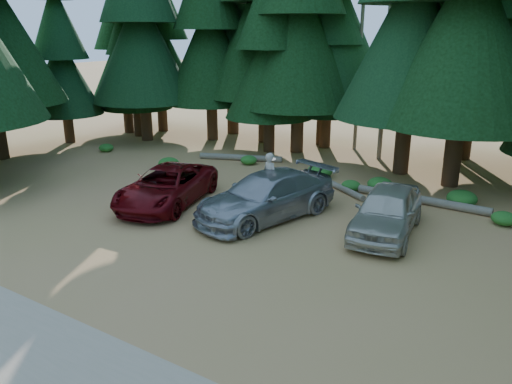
% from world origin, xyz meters
% --- Properties ---
extents(ground, '(160.00, 160.00, 0.00)m').
position_xyz_m(ground, '(0.00, 0.00, 0.00)').
color(ground, '#B18C4B').
rests_on(ground, ground).
extents(gravel_strip, '(26.00, 3.50, 0.01)m').
position_xyz_m(gravel_strip, '(0.00, -6.50, 0.01)').
color(gravel_strip, tan).
rests_on(gravel_strip, ground).
extents(forest_belt_north, '(36.00, 7.00, 22.00)m').
position_xyz_m(forest_belt_north, '(0.00, 15.00, 0.00)').
color(forest_belt_north, black).
rests_on(forest_belt_north, ground).
extents(forest_belt_west, '(6.00, 22.00, 22.00)m').
position_xyz_m(forest_belt_west, '(-15.50, 4.00, 0.00)').
color(forest_belt_west, black).
rests_on(forest_belt_west, ground).
extents(snag_front, '(0.24, 0.24, 12.00)m').
position_xyz_m(snag_front, '(0.80, 14.50, 6.00)').
color(snag_front, '#676053').
rests_on(snag_front, ground).
extents(snag_back, '(0.20, 0.20, 10.00)m').
position_xyz_m(snag_back, '(-1.20, 16.00, 5.00)').
color(snag_back, '#676053').
rests_on(snag_back, ground).
extents(red_pickup, '(3.77, 5.88, 1.51)m').
position_xyz_m(red_pickup, '(-3.93, 2.82, 0.75)').
color(red_pickup, '#5F080C').
rests_on(red_pickup, ground).
extents(silver_minivan_center, '(3.97, 6.25, 1.69)m').
position_xyz_m(silver_minivan_center, '(0.22, 3.63, 0.84)').
color(silver_minivan_center, '#9FA1A7').
rests_on(silver_minivan_center, ground).
extents(silver_minivan_right, '(2.50, 4.99, 1.63)m').
position_xyz_m(silver_minivan_right, '(4.48, 4.56, 0.82)').
color(silver_minivan_right, beige).
rests_on(silver_minivan_right, ground).
extents(frisbee_player, '(0.80, 0.66, 1.88)m').
position_xyz_m(frisbee_player, '(-0.08, 4.42, 1.36)').
color(frisbee_player, beige).
rests_on(frisbee_player, ground).
extents(log_left, '(4.29, 1.92, 0.32)m').
position_xyz_m(log_left, '(-5.35, 10.19, 0.16)').
color(log_left, '#676053').
rests_on(log_left, ground).
extents(log_mid, '(2.83, 1.96, 0.26)m').
position_xyz_m(log_mid, '(1.30, 8.17, 0.13)').
color(log_mid, '#676053').
rests_on(log_mid, ground).
extents(log_right, '(5.32, 0.50, 0.34)m').
position_xyz_m(log_right, '(4.71, 8.30, 0.17)').
color(log_right, '#676053').
rests_on(log_right, ground).
extents(shrub_far_left, '(1.05, 1.05, 0.58)m').
position_xyz_m(shrub_far_left, '(-7.47, 6.87, 0.29)').
color(shrub_far_left, '#217022').
rests_on(shrub_far_left, ground).
extents(shrub_left, '(0.85, 0.85, 0.47)m').
position_xyz_m(shrub_left, '(-4.54, 9.75, 0.23)').
color(shrub_left, '#217022').
rests_on(shrub_left, ground).
extents(shrub_center_left, '(1.20, 1.20, 0.66)m').
position_xyz_m(shrub_center_left, '(-0.36, 9.52, 0.33)').
color(shrub_center_left, '#217022').
rests_on(shrub_center_left, ground).
extents(shrub_center_right, '(0.84, 0.84, 0.46)m').
position_xyz_m(shrub_center_right, '(1.66, 8.41, 0.23)').
color(shrub_center_right, '#217022').
rests_on(shrub_center_right, ground).
extents(shrub_right, '(1.09, 1.09, 0.60)m').
position_xyz_m(shrub_right, '(2.73, 9.04, 0.30)').
color(shrub_right, '#217022').
rests_on(shrub_right, ground).
extents(shrub_far_right, '(1.17, 1.17, 0.65)m').
position_xyz_m(shrub_far_right, '(6.14, 8.87, 0.32)').
color(shrub_far_right, '#217022').
rests_on(shrub_far_right, ground).
extents(shrub_edge_west, '(0.83, 0.83, 0.45)m').
position_xyz_m(shrub_edge_west, '(-13.01, 7.75, 0.23)').
color(shrub_edge_west, '#217022').
rests_on(shrub_edge_west, ground).
extents(shrub_edge_east, '(0.87, 0.87, 0.48)m').
position_xyz_m(shrub_edge_east, '(7.82, 7.60, 0.24)').
color(shrub_edge_east, '#217022').
rests_on(shrub_edge_east, ground).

